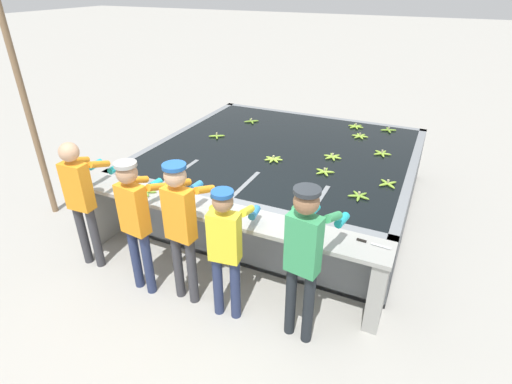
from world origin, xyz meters
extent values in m
plane|color=#A3A099|center=(0.00, 0.00, 0.00)|extent=(80.00, 80.00, 0.00)
cube|color=gray|center=(0.00, 2.34, 0.03)|extent=(4.01, 3.78, 0.06)
cube|color=gray|center=(0.00, 0.51, 0.46)|extent=(4.01, 0.12, 0.93)
cube|color=gray|center=(0.00, 4.17, 0.46)|extent=(4.01, 0.12, 0.93)
cube|color=gray|center=(-1.94, 2.34, 0.46)|extent=(0.12, 3.78, 0.93)
cube|color=gray|center=(1.94, 2.34, 0.46)|extent=(0.12, 3.78, 0.93)
cube|color=black|center=(0.00, 2.34, 0.49)|extent=(3.77, 3.54, 0.86)
cube|color=gray|center=(-1.00, 0.97, 0.46)|extent=(0.06, 0.80, 0.93)
cube|color=gray|center=(0.00, 0.97, 0.46)|extent=(0.06, 0.80, 0.93)
cube|color=gray|center=(1.00, 0.97, 0.46)|extent=(0.06, 0.80, 0.93)
cube|color=#9E9E99|center=(0.00, 0.23, 0.90)|extent=(4.01, 0.45, 0.05)
cube|color=#9E9E99|center=(-1.90, 0.23, 0.44)|extent=(0.16, 0.41, 0.88)
cube|color=#9E9E99|center=(1.90, 0.23, 0.44)|extent=(0.16, 0.41, 0.88)
cylinder|color=#38383D|center=(-1.71, -0.31, 0.42)|extent=(0.11, 0.11, 0.84)
cylinder|color=#38383D|center=(-1.51, -0.30, 0.42)|extent=(0.11, 0.11, 0.84)
cube|color=orange|center=(-1.61, -0.30, 1.14)|extent=(0.33, 0.18, 0.60)
sphere|color=tan|center=(-1.61, -0.30, 1.58)|extent=(0.23, 0.23, 0.23)
cylinder|color=orange|center=(-1.78, -0.06, 1.35)|extent=(0.09, 0.31, 0.18)
cylinder|color=#1EA3AD|center=(-1.79, 0.19, 1.19)|extent=(0.09, 0.20, 0.08)
cylinder|color=orange|center=(-1.46, -0.04, 1.35)|extent=(0.09, 0.31, 0.18)
cylinder|color=#1EA3AD|center=(-1.47, 0.21, 1.19)|extent=(0.09, 0.20, 0.08)
cylinder|color=navy|center=(-0.79, -0.39, 0.41)|extent=(0.11, 0.11, 0.82)
cylinder|color=navy|center=(-0.59, -0.42, 0.41)|extent=(0.11, 0.11, 0.82)
cube|color=orange|center=(-0.69, -0.41, 1.11)|extent=(0.34, 0.21, 0.58)
sphere|color=tan|center=(-0.69, -0.41, 1.55)|extent=(0.22, 0.22, 0.22)
cylinder|color=#9E9E99|center=(-0.69, -0.41, 1.65)|extent=(0.23, 0.23, 0.04)
cylinder|color=orange|center=(-0.82, -0.14, 1.32)|extent=(0.12, 0.32, 0.18)
cylinder|color=#1EA3AD|center=(-0.79, 0.11, 1.16)|extent=(0.11, 0.21, 0.08)
cylinder|color=orange|center=(-0.50, -0.18, 1.32)|extent=(0.12, 0.32, 0.18)
cylinder|color=#1EA3AD|center=(-0.47, 0.07, 1.16)|extent=(0.11, 0.21, 0.08)
cylinder|color=#38383D|center=(-0.24, -0.32, 0.42)|extent=(0.11, 0.11, 0.85)
cylinder|color=#38383D|center=(-0.04, -0.33, 0.42)|extent=(0.11, 0.11, 0.85)
cube|color=orange|center=(-0.14, -0.33, 1.15)|extent=(0.33, 0.19, 0.60)
sphere|color=tan|center=(-0.14, -0.33, 1.60)|extent=(0.23, 0.23, 0.23)
cylinder|color=#1E5199|center=(-0.14, -0.33, 1.70)|extent=(0.24, 0.24, 0.04)
cylinder|color=orange|center=(-0.28, -0.07, 1.37)|extent=(0.10, 0.31, 0.18)
cylinder|color=teal|center=(-0.26, 0.18, 1.20)|extent=(0.10, 0.21, 0.08)
cylinder|color=orange|center=(0.04, -0.09, 1.37)|extent=(0.10, 0.31, 0.18)
cylinder|color=teal|center=(0.06, 0.16, 1.20)|extent=(0.10, 0.21, 0.08)
cylinder|color=navy|center=(0.31, -0.37, 0.38)|extent=(0.11, 0.11, 0.77)
cylinder|color=navy|center=(0.51, -0.34, 0.38)|extent=(0.11, 0.11, 0.77)
cube|color=yellow|center=(0.41, -0.36, 1.04)|extent=(0.34, 0.21, 0.55)
sphere|color=#9E704C|center=(0.41, -0.36, 1.45)|extent=(0.21, 0.21, 0.21)
cylinder|color=#1E5199|center=(0.41, -0.36, 1.54)|extent=(0.22, 0.22, 0.04)
cylinder|color=yellow|center=(0.22, -0.13, 1.23)|extent=(0.12, 0.32, 0.18)
cylinder|color=teal|center=(0.19, 0.12, 1.06)|extent=(0.11, 0.21, 0.08)
cylinder|color=yellow|center=(0.54, -0.09, 1.23)|extent=(0.12, 0.32, 0.18)
cylinder|color=teal|center=(0.50, 0.16, 1.06)|extent=(0.11, 0.21, 0.08)
cylinder|color=#1E2328|center=(1.13, -0.30, 0.43)|extent=(0.11, 0.11, 0.86)
cylinder|color=#1E2328|center=(1.32, -0.33, 0.43)|extent=(0.11, 0.11, 0.86)
cube|color=#38995B|center=(1.22, -0.32, 1.17)|extent=(0.34, 0.22, 0.61)
sphere|color=#896042|center=(1.22, -0.32, 1.62)|extent=(0.23, 0.23, 0.23)
cylinder|color=#282D33|center=(1.22, -0.32, 1.73)|extent=(0.25, 0.25, 0.04)
cylinder|color=#38995B|center=(1.10, -0.05, 1.39)|extent=(0.13, 0.32, 0.18)
cylinder|color=#1EA3AD|center=(1.14, 0.20, 1.23)|extent=(0.11, 0.21, 0.08)
cylinder|color=#38995B|center=(1.42, -0.09, 1.39)|extent=(0.13, 0.32, 0.18)
cylinder|color=#1EA3AD|center=(1.46, 0.15, 1.23)|extent=(0.11, 0.21, 0.08)
ellipsoid|color=#7FAD33|center=(-1.14, 0.93, 0.94)|extent=(0.04, 0.17, 0.04)
ellipsoid|color=#7FAD33|center=(-1.10, 0.95, 0.94)|extent=(0.16, 0.13, 0.04)
ellipsoid|color=#7FAD33|center=(-1.09, 1.00, 0.94)|extent=(0.17, 0.07, 0.04)
ellipsoid|color=#7FAD33|center=(-1.12, 1.04, 0.94)|extent=(0.10, 0.17, 0.04)
ellipsoid|color=#7FAD33|center=(-1.17, 1.04, 0.94)|extent=(0.11, 0.17, 0.04)
ellipsoid|color=#7FAD33|center=(-1.20, 1.00, 0.94)|extent=(0.17, 0.07, 0.04)
ellipsoid|color=#7FAD33|center=(-1.18, 0.95, 0.94)|extent=(0.15, 0.14, 0.04)
cylinder|color=tan|center=(-1.14, 0.99, 0.98)|extent=(0.03, 0.03, 0.05)
ellipsoid|color=#9EC642|center=(0.09, 1.85, 0.94)|extent=(0.17, 0.07, 0.04)
ellipsoid|color=#9EC642|center=(0.06, 1.89, 0.94)|extent=(0.11, 0.17, 0.04)
ellipsoid|color=#9EC642|center=(0.01, 1.89, 0.94)|extent=(0.10, 0.17, 0.04)
ellipsoid|color=#9EC642|center=(-0.02, 1.85, 0.94)|extent=(0.17, 0.08, 0.04)
ellipsoid|color=#9EC642|center=(-0.01, 1.81, 0.94)|extent=(0.16, 0.13, 0.04)
ellipsoid|color=#9EC642|center=(0.03, 1.79, 0.94)|extent=(0.04, 0.17, 0.04)
ellipsoid|color=#9EC642|center=(0.07, 1.81, 0.94)|extent=(0.15, 0.14, 0.04)
cylinder|color=tan|center=(0.03, 1.84, 0.98)|extent=(0.03, 0.03, 0.05)
ellipsoid|color=#75A333|center=(1.44, 3.89, 0.94)|extent=(0.17, 0.10, 0.04)
ellipsoid|color=#75A333|center=(1.37, 3.92, 0.94)|extent=(0.10, 0.17, 0.04)
ellipsoid|color=#75A333|center=(1.34, 3.85, 0.94)|extent=(0.17, 0.10, 0.04)
ellipsoid|color=#75A333|center=(1.41, 3.82, 0.94)|extent=(0.10, 0.17, 0.04)
cylinder|color=tan|center=(1.39, 3.87, 0.98)|extent=(0.03, 0.03, 0.05)
ellipsoid|color=#8CB738|center=(1.48, 2.69, 0.94)|extent=(0.09, 0.17, 0.04)
ellipsoid|color=#8CB738|center=(1.52, 2.74, 0.94)|extent=(0.17, 0.04, 0.04)
ellipsoid|color=#8CB738|center=(1.48, 2.79, 0.94)|extent=(0.08, 0.17, 0.04)
ellipsoid|color=#8CB738|center=(1.42, 2.77, 0.94)|extent=(0.16, 0.12, 0.04)
ellipsoid|color=#8CB738|center=(1.42, 2.70, 0.94)|extent=(0.16, 0.13, 0.04)
cylinder|color=tan|center=(1.46, 2.74, 0.98)|extent=(0.03, 0.03, 0.05)
ellipsoid|color=#8CB738|center=(0.88, 3.81, 0.94)|extent=(0.17, 0.05, 0.04)
ellipsoid|color=#8CB738|center=(0.85, 3.86, 0.94)|extent=(0.13, 0.16, 0.04)
ellipsoid|color=#8CB738|center=(0.80, 3.87, 0.94)|extent=(0.10, 0.17, 0.04)
ellipsoid|color=#8CB738|center=(0.77, 3.82, 0.94)|extent=(0.17, 0.05, 0.04)
ellipsoid|color=#8CB738|center=(0.79, 3.77, 0.94)|extent=(0.13, 0.16, 0.04)
ellipsoid|color=#8CB738|center=(0.85, 3.77, 0.94)|extent=(0.10, 0.17, 0.04)
cylinder|color=tan|center=(0.82, 3.82, 0.98)|extent=(0.03, 0.03, 0.05)
ellipsoid|color=#7FAD33|center=(-1.25, 2.38, 0.94)|extent=(0.12, 0.16, 0.04)
ellipsoid|color=#7FAD33|center=(-1.27, 2.31, 0.94)|extent=(0.16, 0.12, 0.04)
ellipsoid|color=#7FAD33|center=(-1.19, 2.29, 0.94)|extent=(0.12, 0.16, 0.04)
ellipsoid|color=#7FAD33|center=(-1.18, 2.36, 0.94)|extent=(0.16, 0.12, 0.04)
cylinder|color=tan|center=(-1.22, 2.34, 0.98)|extent=(0.03, 0.03, 0.05)
ellipsoid|color=#93BC3D|center=(0.75, 2.30, 0.94)|extent=(0.17, 0.05, 0.04)
ellipsoid|color=#93BC3D|center=(0.78, 2.25, 0.94)|extent=(0.13, 0.16, 0.04)
ellipsoid|color=#93BC3D|center=(0.83, 2.24, 0.94)|extent=(0.11, 0.17, 0.04)
ellipsoid|color=#93BC3D|center=(0.86, 2.29, 0.94)|extent=(0.17, 0.05, 0.04)
ellipsoid|color=#93BC3D|center=(0.84, 2.34, 0.94)|extent=(0.13, 0.16, 0.04)
ellipsoid|color=#93BC3D|center=(0.78, 2.34, 0.94)|extent=(0.11, 0.17, 0.04)
cylinder|color=tan|center=(0.81, 2.29, 0.98)|extent=(0.03, 0.03, 0.05)
ellipsoid|color=#8CB738|center=(1.74, 1.77, 0.94)|extent=(0.14, 0.15, 0.04)
ellipsoid|color=#8CB738|center=(1.66, 1.77, 0.94)|extent=(0.15, 0.14, 0.04)
ellipsoid|color=#8CB738|center=(1.66, 1.69, 0.94)|extent=(0.14, 0.15, 0.04)
ellipsoid|color=#8CB738|center=(1.74, 1.69, 0.94)|extent=(0.15, 0.14, 0.04)
cylinder|color=tan|center=(1.70, 1.73, 0.98)|extent=(0.03, 0.03, 0.05)
ellipsoid|color=#8CB738|center=(0.81, 1.69, 0.94)|extent=(0.13, 0.16, 0.04)
ellipsoid|color=#8CB738|center=(0.88, 1.69, 0.94)|extent=(0.13, 0.16, 0.04)
ellipsoid|color=#8CB738|center=(0.90, 1.75, 0.94)|extent=(0.17, 0.08, 0.04)
ellipsoid|color=#8CB738|center=(0.85, 1.79, 0.94)|extent=(0.04, 0.17, 0.04)
ellipsoid|color=#8CB738|center=(0.79, 1.75, 0.94)|extent=(0.17, 0.09, 0.04)
cylinder|color=tan|center=(0.84, 1.73, 0.98)|extent=(0.03, 0.03, 0.05)
ellipsoid|color=#75A333|center=(-1.05, 3.34, 0.94)|extent=(0.13, 0.16, 0.04)
ellipsoid|color=#75A333|center=(-1.06, 3.26, 0.94)|extent=(0.16, 0.13, 0.04)
ellipsoid|color=#75A333|center=(-0.99, 3.25, 0.94)|extent=(0.13, 0.16, 0.04)
ellipsoid|color=#75A333|center=(-0.98, 3.33, 0.94)|extent=(0.16, 0.13, 0.04)
cylinder|color=tan|center=(-1.02, 3.29, 0.98)|extent=(0.03, 0.03, 0.05)
ellipsoid|color=#93BC3D|center=(0.94, 3.35, 0.94)|extent=(0.17, 0.04, 0.04)
ellipsoid|color=#93BC3D|center=(0.97, 3.30, 0.94)|extent=(0.11, 0.17, 0.04)
ellipsoid|color=#93BC3D|center=(1.02, 3.31, 0.94)|extent=(0.12, 0.16, 0.04)
ellipsoid|color=#93BC3D|center=(1.05, 3.35, 0.94)|extent=(0.17, 0.04, 0.04)
ellipsoid|color=#93BC3D|center=(1.02, 3.40, 0.94)|extent=(0.11, 0.17, 0.04)
ellipsoid|color=#93BC3D|center=(0.96, 3.40, 0.94)|extent=(0.12, 0.16, 0.04)
cylinder|color=tan|center=(0.99, 3.35, 0.98)|extent=(0.03, 0.03, 0.05)
ellipsoid|color=#75A333|center=(1.48, 1.23, 0.94)|extent=(0.17, 0.07, 0.04)
ellipsoid|color=#75A333|center=(1.46, 1.29, 0.94)|extent=(0.12, 0.16, 0.04)
ellipsoid|color=#75A333|center=(1.39, 1.28, 0.94)|extent=(0.14, 0.15, 0.04)
ellipsoid|color=#75A333|center=(1.38, 1.22, 0.94)|extent=(0.17, 0.10, 0.04)
ellipsoid|color=#75A333|center=(1.43, 1.18, 0.94)|extent=(0.05, 0.17, 0.04)
cylinder|color=tan|center=(1.43, 1.24, 0.98)|extent=(0.03, 0.03, 0.05)
ellipsoid|color=#75A333|center=(-1.08, 0.25, 0.95)|extent=(0.16, 0.13, 0.04)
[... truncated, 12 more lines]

